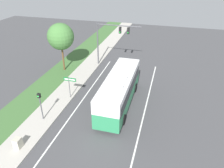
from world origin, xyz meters
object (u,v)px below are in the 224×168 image
at_px(signal_gantry, 110,36).
at_px(pedestrian_signal, 40,102).
at_px(bus, 119,89).
at_px(street_sign, 70,83).
at_px(utility_cabinet, 18,143).

height_order(signal_gantry, pedestrian_signal, signal_gantry).
distance_m(bus, street_sign, 5.68).
xyz_separation_m(bus, utility_cabinet, (-6.61, -8.65, -1.42)).
bearing_deg(signal_gantry, pedestrian_signal, -101.29).
xyz_separation_m(pedestrian_signal, utility_cabinet, (0.04, -3.97, -1.51)).
height_order(bus, signal_gantry, signal_gantry).
relative_size(bus, pedestrian_signal, 3.32).
bearing_deg(pedestrian_signal, signal_gantry, 78.71).
bearing_deg(pedestrian_signal, street_sign, 77.53).
relative_size(signal_gantry, pedestrian_signal, 2.08).
distance_m(signal_gantry, pedestrian_signal, 14.92).
distance_m(bus, signal_gantry, 10.76).
height_order(bus, street_sign, bus).
bearing_deg(pedestrian_signal, bus, 35.12).
relative_size(signal_gantry, utility_cabinet, 6.88).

